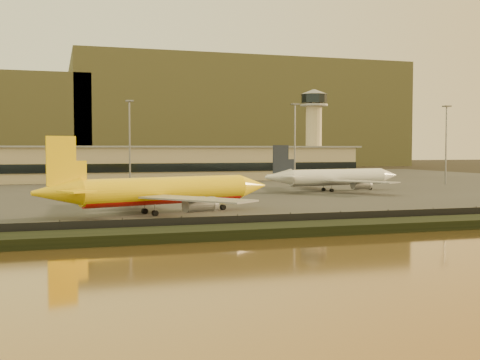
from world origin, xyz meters
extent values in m
plane|color=black|center=(0.00, 0.00, 0.00)|extent=(900.00, 900.00, 0.00)
cube|color=black|center=(0.00, -17.00, 0.70)|extent=(320.00, 7.00, 1.40)
cube|color=#2D2D2D|center=(0.00, 95.00, 0.10)|extent=(320.00, 220.00, 0.20)
cube|color=black|center=(0.00, -13.00, 1.30)|extent=(300.00, 0.05, 2.20)
cube|color=tan|center=(0.00, 125.00, 6.20)|extent=(160.00, 22.00, 12.00)
cube|color=black|center=(0.00, 113.80, 5.20)|extent=(160.00, 0.60, 3.00)
cube|color=gray|center=(0.00, 125.00, 12.50)|extent=(164.00, 24.00, 0.60)
cylinder|color=tan|center=(70.00, 131.00, 15.20)|extent=(6.40, 6.40, 30.00)
cylinder|color=black|center=(70.00, 131.00, 31.95)|extent=(10.40, 10.40, 3.50)
cone|color=gray|center=(70.00, 131.00, 34.70)|extent=(11.20, 11.20, 2.00)
cylinder|color=gray|center=(70.00, 131.00, 29.40)|extent=(11.20, 11.20, 0.80)
cylinder|color=slate|center=(-10.00, 80.00, 12.70)|extent=(0.50, 0.50, 25.00)
cube|color=slate|center=(-10.00, 80.00, 25.40)|extent=(2.20, 2.20, 0.40)
cylinder|color=slate|center=(40.00, 78.00, 12.70)|extent=(0.50, 0.50, 25.00)
cube|color=slate|center=(40.00, 78.00, 25.40)|extent=(2.20, 2.20, 0.40)
cylinder|color=slate|center=(90.00, 72.00, 12.70)|extent=(0.50, 0.50, 25.00)
cube|color=slate|center=(90.00, 72.00, 25.40)|extent=(2.20, 2.20, 0.40)
cube|color=brown|center=(90.00, 340.00, 35.00)|extent=(220.00, 160.00, 70.00)
cylinder|color=yellow|center=(-11.60, 12.26, 4.52)|extent=(31.39, 13.82, 4.55)
cylinder|color=red|center=(-11.60, 12.26, 3.72)|extent=(30.25, 12.61, 3.55)
cone|color=yellow|center=(6.32, 17.92, 4.52)|extent=(7.21, 6.18, 4.55)
cone|color=yellow|center=(-30.37, 6.33, 4.86)|extent=(8.87, 6.71, 4.55)
cube|color=yellow|center=(-29.53, 6.59, 9.86)|extent=(4.70, 1.80, 7.96)
cube|color=yellow|center=(-30.07, 11.19, 5.20)|extent=(4.41, 4.36, 0.27)
cube|color=yellow|center=(-27.33, 2.52, 5.20)|extent=(6.07, 6.06, 0.27)
cube|color=gray|center=(-16.09, 23.54, 3.72)|extent=(7.63, 20.09, 0.27)
cylinder|color=gray|center=(-13.11, 21.39, 2.47)|extent=(5.76, 3.97, 2.50)
cube|color=gray|center=(-8.79, 0.45, 3.72)|extent=(17.25, 19.07, 0.27)
cylinder|color=gray|center=(-7.59, 3.92, 2.47)|extent=(5.76, 3.97, 2.50)
cylinder|color=black|center=(-0.14, 15.88, 0.70)|extent=(1.19, 1.06, 1.00)
cylinder|color=slate|center=(-0.14, 15.88, 1.22)|extent=(0.17, 0.17, 2.05)
cylinder|color=black|center=(-14.11, 9.32, 0.70)|extent=(1.19, 1.06, 1.00)
cylinder|color=slate|center=(-14.11, 9.32, 1.22)|extent=(0.17, 0.17, 2.05)
cylinder|color=black|center=(-15.35, 13.22, 0.70)|extent=(1.19, 1.06, 1.00)
cylinder|color=slate|center=(-15.35, 13.22, 1.22)|extent=(0.17, 0.17, 2.05)
cylinder|color=white|center=(43.18, 55.35, 4.16)|extent=(30.32, 9.31, 4.17)
cylinder|color=gray|center=(43.18, 55.35, 3.43)|extent=(29.33, 8.26, 3.26)
cone|color=white|center=(60.85, 58.46, 4.16)|extent=(6.48, 5.12, 4.17)
cone|color=white|center=(24.68, 52.10, 4.48)|extent=(8.12, 5.41, 4.17)
cube|color=#1A2030|center=(25.50, 52.24, 9.07)|extent=(4.58, 1.12, 7.30)
cube|color=white|center=(25.60, 56.50, 4.79)|extent=(4.69, 4.51, 0.25)
cube|color=white|center=(27.05, 48.28, 4.79)|extent=(5.55, 5.46, 0.25)
cube|color=gray|center=(40.37, 66.51, 3.43)|extent=(9.63, 19.58, 0.25)
cylinder|color=gray|center=(42.91, 64.09, 2.29)|extent=(5.33, 3.13, 2.30)
cube|color=gray|center=(44.34, 43.90, 3.43)|extent=(14.90, 19.02, 0.25)
cylinder|color=gray|center=(45.91, 47.04, 2.29)|extent=(5.33, 3.13, 2.30)
cylinder|color=black|center=(54.48, 57.34, 0.66)|extent=(1.03, 0.88, 0.92)
cylinder|color=slate|center=(54.48, 57.34, 1.14)|extent=(0.22, 0.22, 1.88)
cylinder|color=black|center=(40.42, 52.96, 0.66)|extent=(1.03, 0.88, 0.92)
cylinder|color=slate|center=(40.42, 52.96, 1.14)|extent=(0.22, 0.22, 1.88)
cylinder|color=black|center=(39.77, 56.66, 0.66)|extent=(1.03, 0.88, 0.92)
cylinder|color=slate|center=(39.77, 56.66, 1.14)|extent=(0.22, 0.22, 1.88)
cube|color=yellow|center=(4.79, 28.96, 1.17)|extent=(4.63, 2.75, 1.95)
cube|color=white|center=(-23.79, 34.35, 1.12)|extent=(4.41, 2.80, 1.84)
camera|label=1|loc=(-30.45, -93.53, 11.83)|focal=45.00mm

